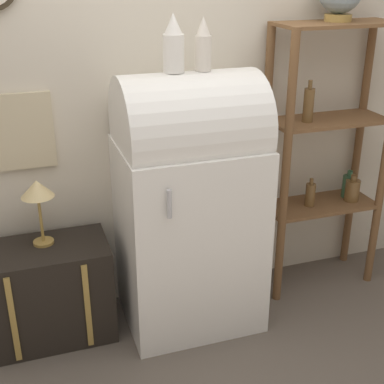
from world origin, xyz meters
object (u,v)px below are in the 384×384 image
at_px(refrigerator, 189,201).
at_px(desk_lamp, 37,193).
at_px(suitcase_trunk, 48,292).
at_px(vase_left, 173,45).
at_px(vase_center, 203,46).

distance_m(refrigerator, desk_lamp, 0.81).
bearing_deg(desk_lamp, suitcase_trunk, -103.43).
bearing_deg(vase_left, desk_lamp, 171.61).
bearing_deg(vase_left, suitcase_trunk, 175.58).
bearing_deg(suitcase_trunk, refrigerator, -4.89).
height_order(refrigerator, vase_left, vase_left).
relative_size(refrigerator, desk_lamp, 3.96).
relative_size(suitcase_trunk, desk_lamp, 1.87).
xyz_separation_m(refrigerator, desk_lamp, (-0.79, 0.12, 0.11)).
distance_m(refrigerator, vase_center, 0.83).
bearing_deg(desk_lamp, refrigerator, -8.49).
height_order(suitcase_trunk, vase_left, vase_left).
height_order(vase_left, desk_lamp, vase_left).
bearing_deg(suitcase_trunk, desk_lamp, 76.57).
xyz_separation_m(suitcase_trunk, vase_center, (0.88, -0.06, 1.30)).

